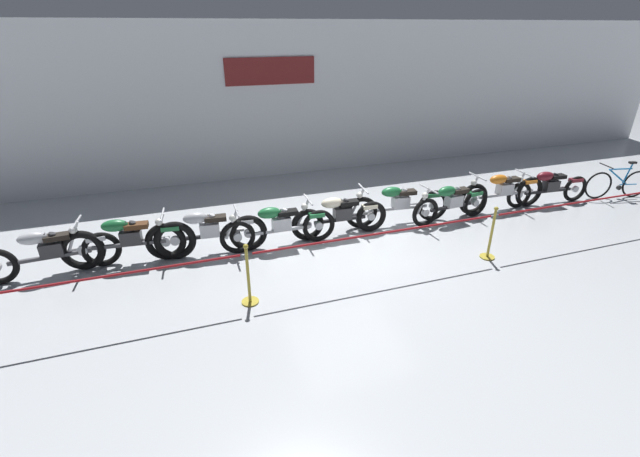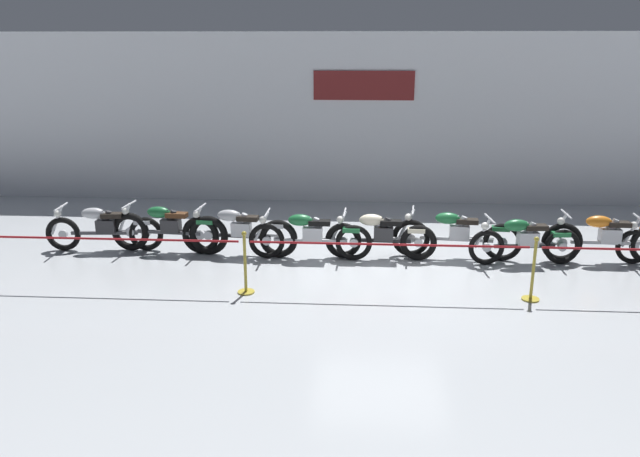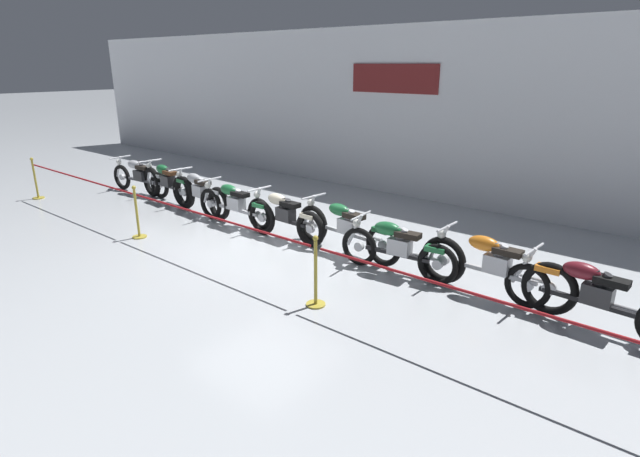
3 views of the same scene
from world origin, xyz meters
The scene contains 13 objects.
ground_plane centered at (0.00, 0.00, 0.00)m, with size 120.00×120.00×0.00m, color #B2B7BC.
back_wall centered at (0.00, 5.12, 2.10)m, with size 28.00×0.29×4.20m.
motorcycle_silver_0 centered at (-5.42, 0.75, 0.46)m, with size 2.31×0.62×0.92m.
motorcycle_green_1 centered at (-4.11, 0.71, 0.47)m, with size 2.37×0.62×0.96m.
motorcycle_silver_2 centered at (-2.72, 0.62, 0.47)m, with size 2.28×0.62×0.95m.
motorcycle_green_3 centered at (-1.35, 0.49, 0.46)m, with size 2.34×0.62×0.92m.
motorcycle_cream_4 centered at (-0.02, 0.59, 0.45)m, with size 2.10×0.62×0.92m.
motorcycle_green_5 centered at (1.40, 0.71, 0.47)m, with size 2.43×0.62×0.94m.
motorcycle_green_6 centered at (2.61, 0.46, 0.46)m, with size 2.07×0.62×0.91m.
motorcycle_orange_7 centered at (4.13, 0.63, 0.48)m, with size 2.35×0.62×0.96m.
stanchion_far_left centered at (-1.50, -1.22, 0.77)m, with size 14.06×0.28×1.05m.
stanchion_mid_left centered at (-2.26, -1.22, 0.36)m, with size 0.28×0.28×1.05m.
stanchion_mid_right centered at (2.33, -1.22, 0.36)m, with size 0.28×0.28×1.05m.
Camera 2 is at (-0.43, -10.63, 3.95)m, focal length 35.00 mm.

